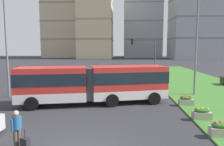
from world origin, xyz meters
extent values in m
cube|color=red|center=(2.40, 8.93, 1.73)|extent=(6.44, 3.93, 2.55)
cube|color=silver|center=(2.40, 8.93, 0.80)|extent=(6.46, 3.95, 0.70)
cube|color=#19232D|center=(2.40, 8.93, 2.15)|extent=(6.48, 3.98, 0.90)
cube|color=red|center=(-3.54, 7.55, 1.73)|extent=(5.60, 3.49, 2.55)
cube|color=silver|center=(-3.54, 7.55, 0.80)|extent=(5.62, 3.52, 0.70)
cube|color=#19232D|center=(-3.54, 7.55, 2.15)|extent=(5.64, 3.54, 0.90)
cylinder|color=#383838|center=(-0.50, 8.18, 1.72)|extent=(2.40, 2.40, 2.45)
cylinder|color=black|center=(3.83, 10.59, 0.50)|extent=(1.04, 0.52, 1.00)
cylinder|color=black|center=(4.46, 8.17, 0.50)|extent=(1.04, 0.52, 1.00)
cylinder|color=black|center=(0.54, 9.74, 0.50)|extent=(1.04, 0.52, 1.00)
cylinder|color=black|center=(1.17, 7.32, 0.50)|extent=(1.04, 0.52, 1.00)
cylinder|color=black|center=(-5.06, 8.52, 0.50)|extent=(1.04, 0.48, 1.00)
cylinder|color=black|center=(-4.56, 6.07, 0.50)|extent=(1.04, 0.48, 1.00)
sphere|color=#F9EFC6|center=(5.10, 10.56, 0.80)|extent=(0.24, 0.24, 0.24)
sphere|color=#F9EFC6|center=(5.55, 8.82, 0.80)|extent=(0.24, 0.24, 0.24)
cube|color=silver|center=(-6.00, 24.66, 0.58)|extent=(4.40, 1.81, 0.80)
cube|color=black|center=(-6.15, 24.66, 1.28)|extent=(2.38, 1.68, 0.60)
cylinder|color=black|center=(-4.50, 25.56, 0.32)|extent=(0.64, 0.22, 0.64)
cylinder|color=black|center=(-4.50, 23.76, 0.32)|extent=(0.64, 0.22, 0.64)
cylinder|color=black|center=(-7.50, 25.56, 0.32)|extent=(0.64, 0.22, 0.64)
cylinder|color=black|center=(-7.50, 23.76, 0.32)|extent=(0.64, 0.22, 0.64)
cylinder|color=#4C4238|center=(-2.70, 0.18, 0.45)|extent=(0.16, 0.16, 0.90)
cylinder|color=#4C4238|center=(-2.63, 0.37, 0.45)|extent=(0.16, 0.16, 0.90)
cylinder|color=#23517A|center=(-2.67, 0.28, 1.20)|extent=(0.36, 0.36, 0.60)
sphere|color=tan|center=(-2.67, 0.28, 1.62)|extent=(0.24, 0.24, 0.24)
cylinder|color=#23517A|center=(-2.75, 0.05, 1.15)|extent=(0.10, 0.10, 0.55)
cylinder|color=#23517A|center=(-2.59, 0.50, 1.15)|extent=(0.10, 0.10, 0.55)
cube|color=#232328|center=(-2.22, 0.08, 0.31)|extent=(0.42, 0.35, 0.56)
cylinder|color=black|center=(-2.22, 0.08, 0.80)|extent=(0.03, 0.03, 0.40)
cube|color=#B7AD9E|center=(6.88, 2.00, 0.30)|extent=(1.10, 0.56, 0.44)
ellipsoid|color=#2D6B28|center=(6.88, 2.00, 0.62)|extent=(0.99, 0.50, 0.28)
sphere|color=red|center=(6.60, 2.00, 0.72)|extent=(0.20, 0.20, 0.20)
sphere|color=red|center=(6.88, 2.08, 0.72)|extent=(0.20, 0.20, 0.20)
cube|color=#B7AD9E|center=(6.88, 4.60, 0.30)|extent=(1.10, 0.56, 0.44)
ellipsoid|color=#2D6B28|center=(6.88, 4.60, 0.62)|extent=(0.99, 0.50, 0.28)
sphere|color=orange|center=(6.60, 4.60, 0.72)|extent=(0.20, 0.20, 0.20)
sphere|color=orange|center=(6.88, 4.68, 0.72)|extent=(0.20, 0.20, 0.20)
sphere|color=orange|center=(7.16, 4.54, 0.72)|extent=(0.20, 0.20, 0.20)
cube|color=#B7AD9E|center=(6.88, 7.96, 0.30)|extent=(1.10, 0.56, 0.44)
ellipsoid|color=#2D6B28|center=(6.88, 7.96, 0.62)|extent=(0.99, 0.50, 0.28)
sphere|color=red|center=(6.60, 7.96, 0.72)|extent=(0.20, 0.20, 0.20)
sphere|color=red|center=(6.88, 8.04, 0.72)|extent=(0.20, 0.20, 0.20)
sphere|color=red|center=(7.16, 7.90, 0.72)|extent=(0.20, 0.20, 0.20)
cylinder|color=#474C51|center=(6.48, 22.00, 2.91)|extent=(0.16, 0.16, 5.82)
cylinder|color=#474C51|center=(4.70, 22.00, 5.62)|extent=(3.56, 0.10, 0.10)
cube|color=black|center=(3.22, 22.00, 5.42)|extent=(0.28, 0.28, 0.80)
sphere|color=red|center=(3.22, 22.00, 5.67)|extent=(0.16, 0.16, 0.16)
sphere|color=yellow|center=(3.22, 22.00, 5.41)|extent=(0.16, 0.16, 0.16)
sphere|color=green|center=(3.22, 22.00, 5.15)|extent=(0.16, 0.16, 0.16)
cylinder|color=slate|center=(-8.50, 10.21, 4.92)|extent=(0.18, 0.18, 9.85)
cylinder|color=slate|center=(8.78, 11.88, 4.98)|extent=(0.18, 0.18, 9.97)
cube|color=#C6B299|center=(-30.00, 106.86, 22.65)|extent=(19.67, 18.54, 45.30)
cube|color=gray|center=(-30.00, 106.86, 9.41)|extent=(19.87, 18.74, 0.70)
cube|color=gray|center=(-30.00, 106.86, 18.47)|extent=(19.87, 18.74, 0.70)
cube|color=gray|center=(-30.00, 106.86, 27.53)|extent=(19.87, 18.74, 0.70)
cube|color=beige|center=(-10.73, 91.04, 25.32)|extent=(15.15, 17.98, 50.64)
cube|color=#9C8D6E|center=(-10.73, 91.04, 8.79)|extent=(15.35, 18.18, 0.70)
cube|color=#9C8D6E|center=(-10.73, 91.04, 17.23)|extent=(15.35, 18.18, 0.70)
cube|color=#9C8D6E|center=(-10.73, 91.04, 25.67)|extent=(15.35, 18.18, 0.70)
cube|color=#9EA3AD|center=(12.06, 108.94, 27.22)|extent=(19.31, 19.57, 54.43)
cube|color=gray|center=(12.06, 108.94, 9.42)|extent=(19.51, 19.77, 0.70)
cube|color=gray|center=(12.06, 108.94, 18.49)|extent=(19.51, 19.77, 0.70)
cube|color=gray|center=(12.06, 108.94, 27.57)|extent=(19.51, 19.77, 0.70)
cube|color=#9EA3AD|center=(33.53, 89.51, 21.73)|extent=(20.00, 17.86, 43.45)
cube|color=gray|center=(33.53, 89.51, 9.04)|extent=(20.20, 18.06, 0.70)
cube|color=gray|center=(33.53, 89.51, 17.73)|extent=(20.20, 18.06, 0.70)
camera|label=1|loc=(1.98, -8.44, 4.39)|focal=34.01mm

